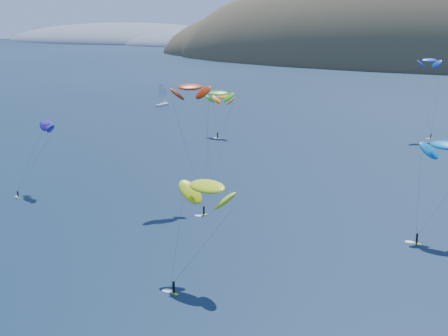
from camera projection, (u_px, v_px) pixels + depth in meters
headland at (144, 44)px, 903.33m from camera, size 460.00×250.00×60.00m
sailboat at (162, 104)px, 285.03m from camera, size 9.10×7.85×11.20m
kitesurfer_1 at (224, 97)px, 213.06m from camera, size 9.31×8.65×16.01m
kitesurfer_2 at (207, 187)px, 97.16m from camera, size 11.63×11.99×18.26m
kitesurfer_3 at (219, 93)px, 157.44m from camera, size 8.43×16.01×23.85m
kitesurfer_4 at (430, 60)px, 208.33m from camera, size 9.20×8.72×28.42m
kitesurfer_5 at (447, 146)px, 115.68m from camera, size 10.26×10.26×20.31m
kitesurfer_9 at (190, 87)px, 134.39m from camera, size 11.67×12.77×28.51m
kitesurfer_10 at (47, 123)px, 146.77m from camera, size 7.59×12.54×18.23m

